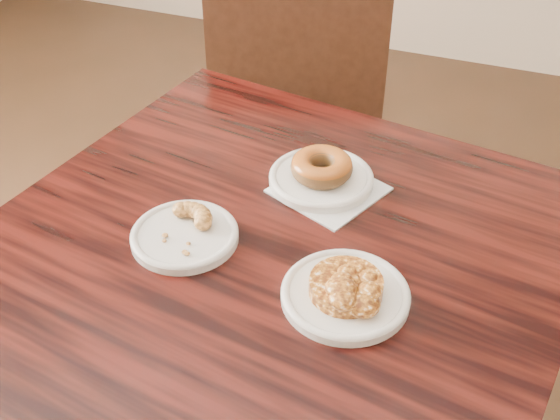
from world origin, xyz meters
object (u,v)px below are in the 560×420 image
at_px(chair_far, 303,131).
at_px(apple_fritter, 346,283).
at_px(cafe_table, 273,406).
at_px(cruller_fragment, 184,227).
at_px(glazed_donut, 322,167).

relative_size(chair_far, apple_fritter, 6.62).
bearing_deg(cafe_table, chair_far, 114.99).
bearing_deg(cruller_fragment, apple_fritter, -7.37).
height_order(cafe_table, cruller_fragment, cruller_fragment).
height_order(chair_far, glazed_donut, chair_far).
relative_size(cafe_table, glazed_donut, 8.26).
relative_size(glazed_donut, cruller_fragment, 1.10).
height_order(glazed_donut, apple_fritter, glazed_donut).
distance_m(chair_far, glazed_donut, 0.73).
bearing_deg(glazed_donut, chair_far, 111.32).
height_order(cafe_table, apple_fritter, apple_fritter).
xyz_separation_m(apple_fritter, cruller_fragment, (-0.25, 0.03, -0.00)).
relative_size(cafe_table, apple_fritter, 6.08).
height_order(chair_far, cruller_fragment, chair_far).
bearing_deg(glazed_donut, cafe_table, -96.15).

